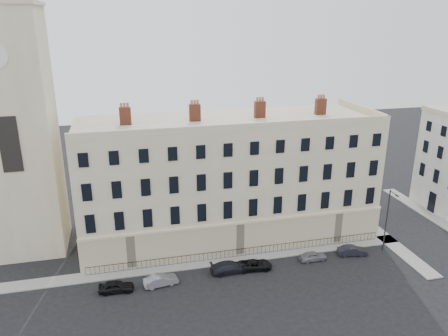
{
  "coord_description": "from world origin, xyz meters",
  "views": [
    {
      "loc": [
        -18.55,
        -37.88,
        26.48
      ],
      "look_at": [
        -6.96,
        10.0,
        9.54
      ],
      "focal_mm": 35.0,
      "sensor_mm": 36.0,
      "label": 1
    }
  ],
  "objects": [
    {
      "name": "ground",
      "position": [
        0.0,
        0.0,
        0.0
      ],
      "size": [
        160.0,
        160.0,
        0.0
      ],
      "primitive_type": "plane",
      "color": "black",
      "rests_on": "ground"
    },
    {
      "name": "terrace",
      "position": [
        -5.97,
        11.97,
        7.5
      ],
      "size": [
        36.22,
        12.22,
        17.0
      ],
      "color": "beige",
      "rests_on": "ground"
    },
    {
      "name": "church_tower",
      "position": [
        -30.0,
        14.0,
        18.66
      ],
      "size": [
        8.0,
        8.13,
        44.0
      ],
      "color": "beige",
      "rests_on": "ground"
    },
    {
      "name": "pavement_terrace",
      "position": [
        -10.0,
        5.0,
        0.06
      ],
      "size": [
        48.0,
        2.0,
        0.12
      ],
      "primitive_type": "cube",
      "color": "gray",
      "rests_on": "ground"
    },
    {
      "name": "pavement_east_return",
      "position": [
        13.0,
        8.0,
        0.06
      ],
      "size": [
        2.0,
        24.0,
        0.12
      ],
      "primitive_type": "cube",
      "color": "gray",
      "rests_on": "ground"
    },
    {
      "name": "pavement_adjacent",
      "position": [
        23.0,
        10.0,
        0.06
      ],
      "size": [
        2.0,
        20.0,
        0.12
      ],
      "primitive_type": "cube",
      "color": "gray",
      "rests_on": "ground"
    },
    {
      "name": "railings",
      "position": [
        -6.0,
        5.4,
        0.55
      ],
      "size": [
        35.0,
        0.04,
        0.96
      ],
      "color": "black",
      "rests_on": "ground"
    },
    {
      "name": "car_a",
      "position": [
        -20.27,
        1.72,
        0.6
      ],
      "size": [
        3.64,
        1.67,
        1.21
      ],
      "primitive_type": "imported",
      "rotation": [
        0.0,
        0.0,
        1.5
      ],
      "color": "black",
      "rests_on": "ground"
    },
    {
      "name": "car_b",
      "position": [
        -15.74,
        1.81,
        0.59
      ],
      "size": [
        3.71,
        1.75,
        1.18
      ],
      "primitive_type": "imported",
      "rotation": [
        0.0,
        0.0,
        1.72
      ],
      "color": "gray",
      "rests_on": "ground"
    },
    {
      "name": "car_c",
      "position": [
        -8.12,
        2.53,
        0.62
      ],
      "size": [
        4.33,
        1.82,
        1.25
      ],
      "primitive_type": "imported",
      "rotation": [
        0.0,
        0.0,
        1.59
      ],
      "color": "black",
      "rests_on": "ground"
    },
    {
      "name": "car_d",
      "position": [
        -5.24,
        2.46,
        0.54
      ],
      "size": [
        4.02,
        2.13,
        1.08
      ],
      "primitive_type": "imported",
      "rotation": [
        0.0,
        0.0,
        1.48
      ],
      "color": "black",
      "rests_on": "ground"
    },
    {
      "name": "car_e",
      "position": [
        1.81,
        2.68,
        0.55
      ],
      "size": [
        3.21,
        1.31,
        1.09
      ],
      "primitive_type": "imported",
      "rotation": [
        0.0,
        0.0,
        1.58
      ],
      "color": "gray",
      "rests_on": "ground"
    },
    {
      "name": "car_f",
      "position": [
        6.84,
        2.7,
        0.56
      ],
      "size": [
        3.57,
        1.74,
        1.13
      ],
      "primitive_type": "imported",
      "rotation": [
        0.0,
        0.0,
        1.41
      ],
      "color": "black",
      "rests_on": "ground"
    },
    {
      "name": "streetlamp",
      "position": [
        11.0,
        2.75,
        4.32
      ],
      "size": [
        0.2,
        1.69,
        7.79
      ],
      "rotation": [
        0.0,
        0.0,
        0.02
      ],
      "color": "#2F3034",
      "rests_on": "ground"
    }
  ]
}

